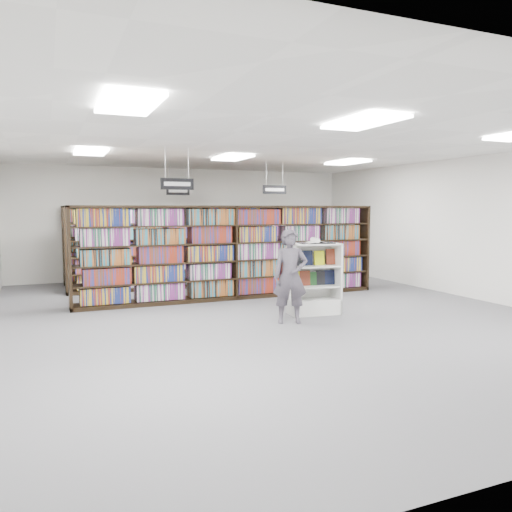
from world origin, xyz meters
name	(u,v)px	position (x,y,z in m)	size (l,w,h in m)	color
floor	(269,315)	(0.00, 0.00, 0.00)	(12.00, 12.00, 0.00)	#4A4A4E
ceiling	(269,146)	(0.00, 0.00, 3.20)	(10.00, 12.00, 0.10)	white
wall_back	(187,223)	(0.00, 6.00, 1.60)	(10.00, 0.10, 3.20)	white
wall_right	(470,228)	(5.00, 0.00, 1.60)	(0.10, 12.00, 3.20)	white
bookshelf_row_near	(233,252)	(0.00, 2.00, 1.05)	(7.00, 0.60, 2.10)	black
bookshelf_row_mid	(207,246)	(0.00, 4.00, 1.05)	(7.00, 0.60, 2.10)	black
bookshelf_row_far	(190,242)	(0.00, 5.70, 1.05)	(7.00, 0.60, 2.10)	black
aisle_sign_left	(177,183)	(-1.50, 1.00, 2.53)	(0.65, 0.02, 0.80)	#B2B2B7
aisle_sign_right	(275,189)	(1.50, 3.00, 2.53)	(0.65, 0.02, 0.80)	#B2B2B7
aisle_sign_center	(178,190)	(-0.50, 5.00, 2.53)	(0.65, 0.02, 0.80)	#B2B2B7
troffer_front_left	(128,104)	(-3.00, -3.00, 3.16)	(0.60, 1.20, 0.04)	white
troffer_front_center	(364,122)	(0.00, -3.00, 3.16)	(0.60, 1.20, 0.04)	white
troffer_back_left	(91,152)	(-3.00, 2.00, 3.16)	(0.60, 1.20, 0.04)	white
troffer_back_center	(232,158)	(0.00, 2.00, 3.16)	(0.60, 1.20, 0.04)	white
troffer_back_right	(347,162)	(3.00, 2.00, 3.16)	(0.60, 1.20, 0.04)	white
endcap_display	(313,290)	(0.87, -0.17, 0.47)	(1.03, 0.60, 1.37)	silver
open_book	(316,242)	(0.88, -0.23, 1.40)	(0.74, 0.53, 0.13)	black
shopper	(290,276)	(0.10, -0.70, 0.84)	(0.61, 0.40, 1.67)	#4C4650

